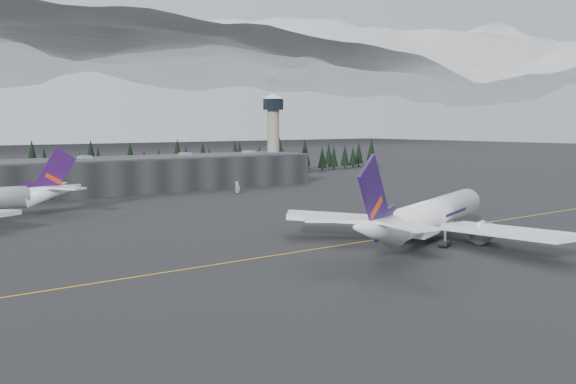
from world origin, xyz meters
TOP-DOWN VIEW (x-y plane):
  - ground at (0.00, 0.00)m, footprint 1400.00×1400.00m
  - taxiline at (0.00, -2.00)m, footprint 400.00×0.40m
  - terminal at (0.00, 125.00)m, footprint 160.00×30.00m
  - control_tower at (75.00, 128.00)m, footprint 10.00×10.00m
  - treeline at (0.00, 162.00)m, footprint 360.00×20.00m
  - jet_main at (11.84, -11.53)m, footprint 65.38×58.40m
  - gse_vehicle_a at (-37.94, 104.16)m, footprint 2.48×5.09m
  - gse_vehicle_b at (34.68, 94.90)m, footprint 4.50×2.14m

SIDE VIEW (x-z plane):
  - ground at x=0.00m, z-range 0.00..0.00m
  - taxiline at x=0.00m, z-range 0.00..0.02m
  - gse_vehicle_a at x=-37.94m, z-range 0.00..1.39m
  - gse_vehicle_b at x=34.68m, z-range 0.00..1.49m
  - jet_main at x=11.84m, z-range -4.34..15.58m
  - terminal at x=0.00m, z-range 0.00..12.60m
  - treeline at x=0.00m, z-range 0.00..15.00m
  - control_tower at x=75.00m, z-range 4.56..42.26m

